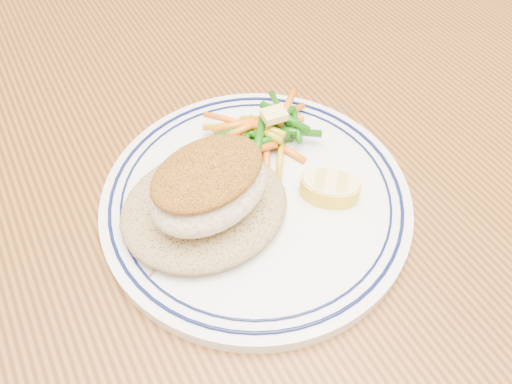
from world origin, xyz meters
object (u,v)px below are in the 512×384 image
object	(u,v)px
lemon_wedge	(330,187)
vegetable_pile	(264,130)
plate	(256,199)
rice_pilaf	(204,205)
dining_table	(244,223)
fish_fillet	(209,186)

from	to	relation	value
lemon_wedge	vegetable_pile	bearing A→B (deg)	100.83
plate	lemon_wedge	world-z (taller)	lemon_wedge
plate	rice_pilaf	size ratio (longest dim) A/B	1.91
dining_table	plate	distance (m)	0.12
plate	lemon_wedge	xyz separation A→B (m)	(0.06, -0.03, 0.02)
fish_fillet	lemon_wedge	world-z (taller)	fish_fillet
dining_table	rice_pilaf	distance (m)	0.15
plate	vegetable_pile	xyz separation A→B (m)	(0.04, 0.06, 0.02)
fish_fillet	lemon_wedge	bearing A→B (deg)	-13.93
vegetable_pile	rice_pilaf	bearing A→B (deg)	-149.22
rice_pilaf	vegetable_pile	distance (m)	0.10
plate	vegetable_pile	distance (m)	0.07
dining_table	vegetable_pile	distance (m)	0.13
rice_pilaf	lemon_wedge	size ratio (longest dim) A/B	2.09
fish_fillet	lemon_wedge	distance (m)	0.11
vegetable_pile	lemon_wedge	world-z (taller)	vegetable_pile
dining_table	lemon_wedge	bearing A→B (deg)	-59.60
dining_table	vegetable_pile	size ratio (longest dim) A/B	13.57
lemon_wedge	dining_table	bearing A→B (deg)	120.40
vegetable_pile	lemon_wedge	distance (m)	0.09
rice_pilaf	fish_fillet	xyz separation A→B (m)	(0.00, -0.01, 0.03)
fish_fillet	lemon_wedge	size ratio (longest dim) A/B	1.65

